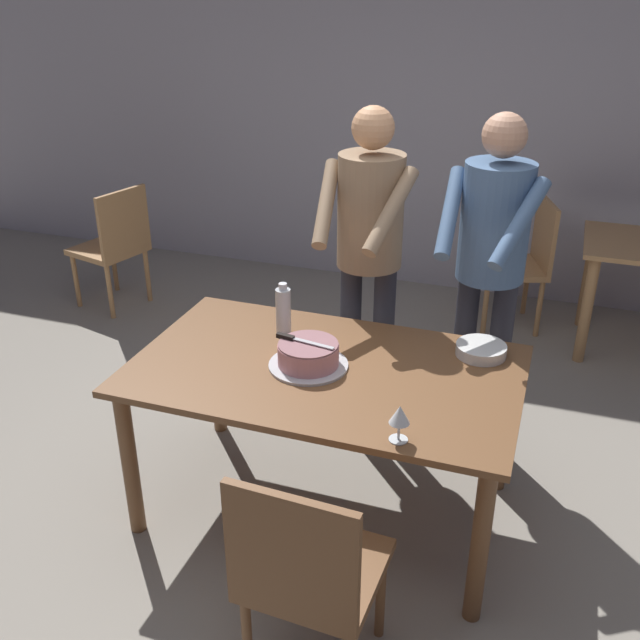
% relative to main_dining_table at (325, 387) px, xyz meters
% --- Properties ---
extents(ground_plane, '(14.00, 14.00, 0.00)m').
position_rel_main_dining_table_xyz_m(ground_plane, '(0.00, 0.00, -0.65)').
color(ground_plane, gray).
extents(back_wall, '(10.00, 0.12, 2.70)m').
position_rel_main_dining_table_xyz_m(back_wall, '(0.00, 2.84, 0.70)').
color(back_wall, '#ADA8B2').
rests_on(back_wall, ground_plane).
extents(main_dining_table, '(1.64, 0.98, 0.75)m').
position_rel_main_dining_table_xyz_m(main_dining_table, '(0.00, 0.00, 0.00)').
color(main_dining_table, brown).
rests_on(main_dining_table, ground_plane).
extents(cake_on_platter, '(0.34, 0.34, 0.11)m').
position_rel_main_dining_table_xyz_m(cake_on_platter, '(-0.07, -0.01, 0.15)').
color(cake_on_platter, silver).
rests_on(cake_on_platter, main_dining_table).
extents(cake_knife, '(0.27, 0.06, 0.02)m').
position_rel_main_dining_table_xyz_m(cake_knife, '(-0.14, -0.00, 0.22)').
color(cake_knife, silver).
rests_on(cake_knife, cake_on_platter).
extents(plate_stack, '(0.22, 0.22, 0.05)m').
position_rel_main_dining_table_xyz_m(plate_stack, '(0.61, 0.33, 0.12)').
color(plate_stack, white).
rests_on(plate_stack, main_dining_table).
extents(wine_glass_near, '(0.08, 0.08, 0.14)m').
position_rel_main_dining_table_xyz_m(wine_glass_near, '(0.42, -0.41, 0.20)').
color(wine_glass_near, silver).
rests_on(wine_glass_near, main_dining_table).
extents(water_bottle, '(0.07, 0.07, 0.25)m').
position_rel_main_dining_table_xyz_m(water_bottle, '(-0.29, 0.24, 0.21)').
color(water_bottle, silver).
rests_on(water_bottle, main_dining_table).
extents(person_cutting_cake, '(0.47, 0.56, 1.72)m').
position_rel_main_dining_table_xyz_m(person_cutting_cake, '(-0.01, 0.70, 0.43)').
color(person_cutting_cake, '#2D2D38').
rests_on(person_cutting_cake, ground_plane).
extents(person_standing_beside, '(0.46, 0.57, 1.72)m').
position_rel_main_dining_table_xyz_m(person_standing_beside, '(0.57, 0.73, 0.43)').
color(person_standing_beside, '#2D2D38').
rests_on(person_standing_beside, ground_plane).
extents(chair_near_side, '(0.46, 0.46, 0.90)m').
position_rel_main_dining_table_xyz_m(chair_near_side, '(0.23, -0.87, -0.16)').
color(chair_near_side, brown).
rests_on(chair_near_side, ground_plane).
extents(background_chair_0, '(0.56, 0.56, 0.90)m').
position_rel_main_dining_table_xyz_m(background_chair_0, '(0.65, 2.27, -0.16)').
color(background_chair_0, tan).
rests_on(background_chair_0, ground_plane).
extents(background_chair_1, '(0.54, 0.54, 0.90)m').
position_rel_main_dining_table_xyz_m(background_chair_1, '(-2.16, 1.63, -0.16)').
color(background_chair_1, tan).
rests_on(background_chair_1, ground_plane).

